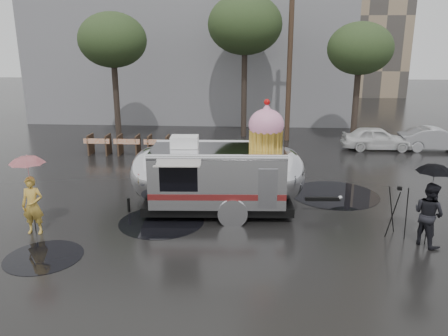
# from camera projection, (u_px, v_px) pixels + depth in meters

# --- Properties ---
(ground) EXTENTS (120.00, 120.00, 0.00)m
(ground) POSITION_uv_depth(u_px,v_px,m) (228.00, 248.00, 11.80)
(ground) COLOR black
(ground) RESTS_ON ground
(puddles) EXTENTS (10.96, 8.07, 0.01)m
(puddles) POSITION_uv_depth(u_px,v_px,m) (238.00, 212.00, 14.32)
(puddles) COLOR black
(puddles) RESTS_ON ground
(grey_building) EXTENTS (22.00, 12.00, 13.00)m
(grey_building) POSITION_uv_depth(u_px,v_px,m) (195.00, 28.00, 33.31)
(grey_building) COLOR slate
(grey_building) RESTS_ON ground
(utility_pole) EXTENTS (1.60, 0.28, 9.00)m
(utility_pole) POSITION_uv_depth(u_px,v_px,m) (290.00, 57.00, 23.79)
(utility_pole) COLOR #473323
(utility_pole) RESTS_ON ground
(tree_left) EXTENTS (3.64, 3.64, 6.95)m
(tree_left) POSITION_uv_depth(u_px,v_px,m) (112.00, 41.00, 23.24)
(tree_left) COLOR #382D26
(tree_left) RESTS_ON ground
(tree_mid) EXTENTS (4.20, 4.20, 8.03)m
(tree_mid) POSITION_uv_depth(u_px,v_px,m) (245.00, 25.00, 24.45)
(tree_mid) COLOR #382D26
(tree_mid) RESTS_ON ground
(tree_right) EXTENTS (3.36, 3.36, 6.42)m
(tree_right) POSITION_uv_depth(u_px,v_px,m) (360.00, 49.00, 22.48)
(tree_right) COLOR #382D26
(tree_right) RESTS_ON ground
(barricade_row) EXTENTS (4.30, 0.80, 1.00)m
(barricade_row) POSITION_uv_depth(u_px,v_px,m) (129.00, 145.00, 21.59)
(barricade_row) COLOR #473323
(barricade_row) RESTS_ON ground
(airstream_trailer) EXTENTS (7.03, 2.91, 3.78)m
(airstream_trailer) POSITION_uv_depth(u_px,v_px,m) (221.00, 174.00, 13.96)
(airstream_trailer) COLOR silver
(airstream_trailer) RESTS_ON ground
(person_left) EXTENTS (0.63, 0.43, 1.70)m
(person_left) POSITION_uv_depth(u_px,v_px,m) (33.00, 205.00, 12.54)
(person_left) COLOR gold
(person_left) RESTS_ON ground
(umbrella_pink) EXTENTS (1.20, 1.20, 2.37)m
(umbrella_pink) POSITION_uv_depth(u_px,v_px,m) (28.00, 169.00, 12.24)
(umbrella_pink) COLOR pink
(umbrella_pink) RESTS_ON ground
(person_right) EXTENTS (0.85, 0.98, 1.78)m
(person_right) POSITION_uv_depth(u_px,v_px,m) (429.00, 214.00, 11.80)
(person_right) COLOR black
(person_right) RESTS_ON ground
(umbrella_black) EXTENTS (1.14, 1.14, 2.33)m
(umbrella_black) POSITION_uv_depth(u_px,v_px,m) (434.00, 177.00, 11.51)
(umbrella_black) COLOR black
(umbrella_black) RESTS_ON ground
(tripod) EXTENTS (0.60, 0.61, 1.51)m
(tripod) POSITION_uv_depth(u_px,v_px,m) (397.00, 207.00, 12.33)
(tripod) COLOR black
(tripod) RESTS_ON ground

